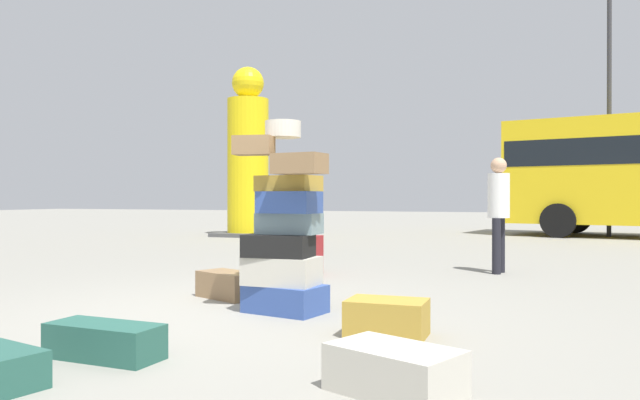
# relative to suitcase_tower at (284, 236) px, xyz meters

# --- Properties ---
(ground_plane) EXTENTS (80.00, 80.00, 0.00)m
(ground_plane) POSITION_rel_suitcase_tower_xyz_m (-0.36, -0.28, -0.70)
(ground_plane) COLOR gray
(suitcase_tower) EXTENTS (0.89, 0.72, 1.76)m
(suitcase_tower) POSITION_rel_suitcase_tower_xyz_m (0.00, 0.00, 0.00)
(suitcase_tower) COLOR #334F99
(suitcase_tower) RESTS_ON ground
(suitcase_tan_foreground_near) EXTENTS (0.60, 0.41, 0.28)m
(suitcase_tan_foreground_near) POSITION_rel_suitcase_tower_xyz_m (1.12, -0.60, -0.56)
(suitcase_tan_foreground_near) COLOR #B28C33
(suitcase_tan_foreground_near) RESTS_ON ground
(suitcase_teal_behind_tower) EXTENTS (0.79, 0.35, 0.23)m
(suitcase_teal_behind_tower) POSITION_rel_suitcase_tower_xyz_m (-0.46, -1.88, -0.58)
(suitcase_teal_behind_tower) COLOR #26594C
(suitcase_teal_behind_tower) RESTS_ON ground
(suitcase_cream_white_trunk) EXTENTS (0.80, 0.65, 0.25)m
(suitcase_cream_white_trunk) POSITION_rel_suitcase_tower_xyz_m (1.49, -1.93, -0.57)
(suitcase_cream_white_trunk) COLOR beige
(suitcase_cream_white_trunk) RESTS_ON ground
(suitcase_maroon_upright_blue) EXTENTS (0.23, 0.33, 0.53)m
(suitcase_maroon_upright_blue) POSITION_rel_suitcase_tower_xyz_m (-0.77, 2.69, -0.43)
(suitcase_maroon_upright_blue) COLOR maroon
(suitcase_maroon_upright_blue) RESTS_ON ground
(suitcase_brown_foreground_far) EXTENTS (0.76, 0.60, 0.28)m
(suitcase_brown_foreground_far) POSITION_rel_suitcase_tower_xyz_m (-0.88, 0.54, -0.56)
(suitcase_brown_foreground_far) COLOR olive
(suitcase_brown_foreground_far) RESTS_ON ground
(person_bearded_onlooker) EXTENTS (0.30, 0.34, 1.61)m
(person_bearded_onlooker) POSITION_rel_suitcase_tower_xyz_m (1.63, 3.69, 0.26)
(person_bearded_onlooker) COLOR black
(person_bearded_onlooker) RESTS_ON ground
(person_tourist_with_camera) EXTENTS (0.30, 0.34, 1.61)m
(person_tourist_with_camera) POSITION_rel_suitcase_tower_xyz_m (-2.01, 5.44, 0.26)
(person_tourist_with_camera) COLOR black
(person_tourist_with_camera) RESTS_ON ground
(yellow_dummy_statue) EXTENTS (1.58, 1.58, 4.63)m
(yellow_dummy_statue) POSITION_rel_suitcase_tower_xyz_m (-5.42, 9.85, 1.37)
(yellow_dummy_statue) COLOR yellow
(yellow_dummy_statue) RESTS_ON ground
(lamp_post) EXTENTS (0.36, 0.36, 7.29)m
(lamp_post) POSITION_rel_suitcase_tower_xyz_m (3.83, 13.03, 3.94)
(lamp_post) COLOR #333338
(lamp_post) RESTS_ON ground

